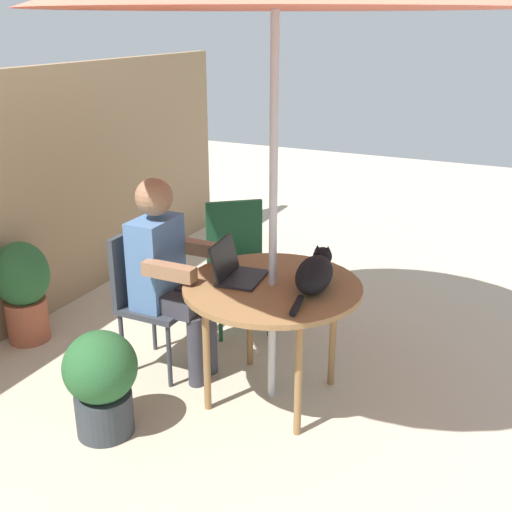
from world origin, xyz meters
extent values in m
plane|color=#BCAD93|center=(0.00, 0.00, 0.00)|extent=(14.00, 14.00, 0.00)
cube|color=#937756|center=(0.00, 1.98, 0.89)|extent=(5.45, 0.08, 1.78)
cylinder|color=olive|center=(0.00, 0.00, 0.70)|extent=(0.99, 0.99, 0.03)
cylinder|color=olive|center=(0.27, 0.27, 0.34)|extent=(0.04, 0.04, 0.68)
cylinder|color=olive|center=(-0.27, 0.27, 0.34)|extent=(0.04, 0.04, 0.68)
cylinder|color=olive|center=(-0.27, -0.27, 0.34)|extent=(0.04, 0.04, 0.68)
cylinder|color=olive|center=(0.27, -0.27, 0.34)|extent=(0.04, 0.04, 0.68)
cylinder|color=#B7B7BC|center=(0.00, 0.00, 1.14)|extent=(0.04, 0.04, 2.28)
cube|color=#33383F|center=(0.00, 0.76, 0.43)|extent=(0.40, 0.40, 0.04)
cube|color=#33383F|center=(0.00, 0.94, 0.67)|extent=(0.40, 0.04, 0.44)
cylinder|color=#33383F|center=(0.17, 0.93, 0.21)|extent=(0.03, 0.03, 0.41)
cylinder|color=#33383F|center=(-0.17, 0.93, 0.21)|extent=(0.03, 0.03, 0.41)
cylinder|color=#33383F|center=(-0.17, 0.59, 0.21)|extent=(0.03, 0.03, 0.41)
cylinder|color=#33383F|center=(0.17, 0.59, 0.21)|extent=(0.03, 0.03, 0.41)
cube|color=#194C2D|center=(0.70, 0.56, 0.43)|extent=(0.56, 0.56, 0.04)
cube|color=#194C2D|center=(0.84, 0.67, 0.67)|extent=(0.28, 0.34, 0.44)
cylinder|color=#194C2D|center=(0.94, 0.53, 0.21)|extent=(0.03, 0.03, 0.41)
cylinder|color=#194C2D|center=(0.73, 0.80, 0.21)|extent=(0.03, 0.03, 0.41)
cylinder|color=#194C2D|center=(0.46, 0.59, 0.21)|extent=(0.03, 0.03, 0.41)
cylinder|color=#194C2D|center=(0.67, 0.32, 0.21)|extent=(0.03, 0.03, 0.41)
cube|color=#4C72A5|center=(0.00, 0.76, 0.72)|extent=(0.34, 0.20, 0.54)
sphere|color=#936B4C|center=(0.00, 0.75, 1.12)|extent=(0.22, 0.22, 0.22)
cube|color=#383842|center=(-0.08, 0.61, 0.50)|extent=(0.12, 0.30, 0.12)
cylinder|color=#383842|center=(-0.08, 0.46, 0.22)|extent=(0.10, 0.10, 0.45)
cube|color=#383842|center=(0.08, 0.61, 0.50)|extent=(0.12, 0.30, 0.12)
cylinder|color=#383842|center=(0.08, 0.46, 0.22)|extent=(0.10, 0.10, 0.45)
cube|color=#936B4C|center=(-0.20, 0.54, 0.77)|extent=(0.08, 0.32, 0.08)
cube|color=#936B4C|center=(0.20, 0.54, 0.77)|extent=(0.08, 0.32, 0.08)
cube|color=black|center=(-0.01, 0.18, 0.72)|extent=(0.32, 0.25, 0.02)
cube|color=black|center=(-0.02, 0.28, 0.83)|extent=(0.30, 0.09, 0.20)
cube|color=black|center=(-0.02, 0.29, 0.83)|extent=(0.30, 0.09, 0.20)
ellipsoid|color=black|center=(0.04, -0.23, 0.80)|extent=(0.42, 0.25, 0.17)
sphere|color=black|center=(0.26, -0.19, 0.82)|extent=(0.11, 0.11, 0.11)
ellipsoid|color=white|center=(0.15, -0.21, 0.76)|extent=(0.14, 0.14, 0.09)
cylinder|color=black|center=(-0.24, -0.24, 0.74)|extent=(0.18, 0.06, 0.04)
cone|color=black|center=(0.27, -0.22, 0.87)|extent=(0.04, 0.04, 0.03)
cone|color=black|center=(0.26, -0.16, 0.87)|extent=(0.04, 0.04, 0.03)
cylinder|color=#33383D|center=(-0.69, 0.66, 0.12)|extent=(0.30, 0.30, 0.23)
ellipsoid|color=#26592D|center=(-0.69, 0.66, 0.39)|extent=(0.39, 0.39, 0.38)
cylinder|color=#9E5138|center=(-0.08, 1.79, 0.15)|extent=(0.28, 0.28, 0.30)
ellipsoid|color=#26592D|center=(-0.08, 1.79, 0.48)|extent=(0.37, 0.37, 0.44)
camera|label=1|loc=(-2.91, -1.29, 2.08)|focal=44.26mm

